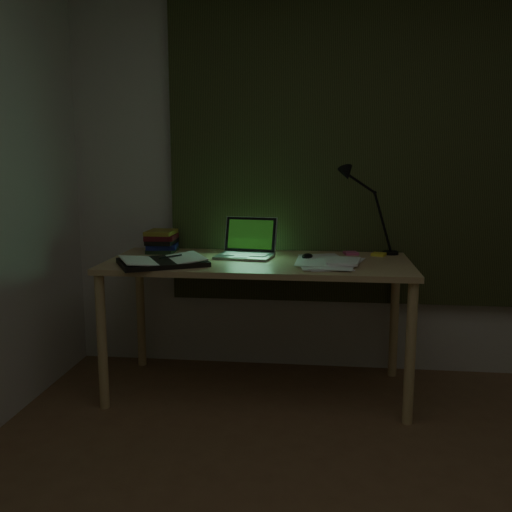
{
  "coord_description": "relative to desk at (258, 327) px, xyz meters",
  "views": [
    {
      "loc": [
        -0.15,
        -1.59,
        1.34
      ],
      "look_at": [
        -0.51,
        1.43,
        0.82
      ],
      "focal_mm": 40.0,
      "sensor_mm": 36.0,
      "label": 1
    }
  ],
  "objects": [
    {
      "name": "laptop",
      "position": [
        -0.09,
        0.08,
        0.5
      ],
      "size": [
        0.37,
        0.4,
        0.23
      ],
      "primitive_type": null,
      "rotation": [
        0.0,
        0.0,
        -0.15
      ],
      "color": "#A5A6AA",
      "rests_on": "desk"
    },
    {
      "name": "loose_papers",
      "position": [
        0.42,
        -0.05,
        0.4
      ],
      "size": [
        0.37,
        0.39,
        0.02
      ],
      "primitive_type": null,
      "rotation": [
        0.0,
        0.0,
        -0.0
      ],
      "color": "white",
      "rests_on": "desk"
    },
    {
      "name": "mouse",
      "position": [
        0.27,
        0.07,
        0.4
      ],
      "size": [
        0.08,
        0.1,
        0.03
      ],
      "primitive_type": "ellipsoid",
      "rotation": [
        0.0,
        0.0,
        -0.34
      ],
      "color": "black",
      "rests_on": "desk"
    },
    {
      "name": "sticky_pink",
      "position": [
        0.53,
        0.26,
        0.4
      ],
      "size": [
        0.09,
        0.09,
        0.02
      ],
      "primitive_type": "cube",
      "rotation": [
        0.0,
        0.0,
        0.24
      ],
      "color": "#E1578A",
      "rests_on": "desk"
    },
    {
      "name": "curtain",
      "position": [
        0.51,
        0.41,
        1.06
      ],
      "size": [
        2.2,
        0.06,
        2.0
      ],
      "primitive_type": "cube",
      "color": "#2E341A",
      "rests_on": "wall_back"
    },
    {
      "name": "desk",
      "position": [
        0.0,
        0.0,
        0.0
      ],
      "size": [
        1.7,
        0.74,
        0.77
      ],
      "primitive_type": null,
      "color": "tan",
      "rests_on": "floor"
    },
    {
      "name": "wall_back",
      "position": [
        0.51,
        0.45,
        0.86
      ],
      "size": [
        3.5,
        0.0,
        2.5
      ],
      "primitive_type": "cube",
      "color": "beige",
      "rests_on": "ground"
    },
    {
      "name": "open_textbook",
      "position": [
        -0.5,
        -0.19,
        0.41
      ],
      "size": [
        0.55,
        0.49,
        0.04
      ],
      "primitive_type": null,
      "rotation": [
        0.0,
        0.0,
        0.49
      ],
      "color": "white",
      "rests_on": "desk"
    },
    {
      "name": "book_stack",
      "position": [
        -0.62,
        0.22,
        0.46
      ],
      "size": [
        0.18,
        0.22,
        0.14
      ],
      "primitive_type": null,
      "rotation": [
        0.0,
        0.0,
        0.03
      ],
      "color": "white",
      "rests_on": "desk"
    },
    {
      "name": "sticky_yellow",
      "position": [
        0.69,
        0.24,
        0.4
      ],
      "size": [
        0.1,
        0.1,
        0.02
      ],
      "primitive_type": "cube",
      "rotation": [
        0.0,
        0.0,
        -0.37
      ],
      "color": "yellow",
      "rests_on": "desk"
    },
    {
      "name": "desk_lamp",
      "position": [
        0.76,
        0.3,
        0.64
      ],
      "size": [
        0.34,
        0.27,
        0.5
      ],
      "primitive_type": null,
      "rotation": [
        0.0,
        0.0,
        -0.01
      ],
      "color": "black",
      "rests_on": "desk"
    }
  ]
}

